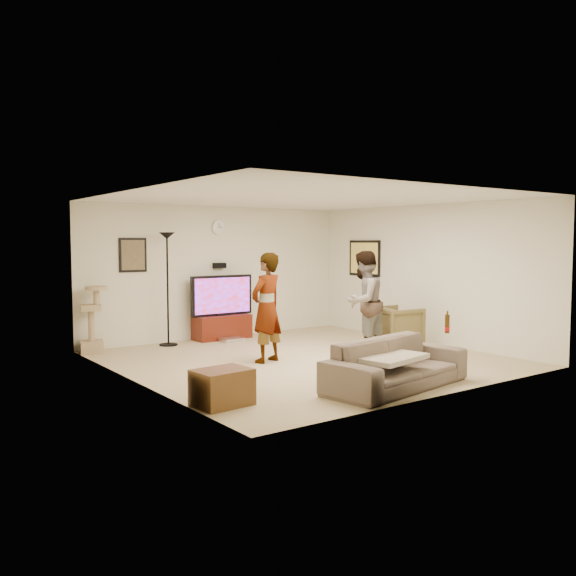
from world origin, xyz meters
TOP-DOWN VIEW (x-y plane):
  - floor at (0.00, 0.00)m, footprint 5.50×5.50m
  - ceiling at (0.00, 0.00)m, footprint 5.50×5.50m
  - wall_back at (0.00, 2.75)m, footprint 5.50×0.04m
  - wall_front at (0.00, -2.75)m, footprint 5.50×0.04m
  - wall_left at (-2.75, 0.00)m, footprint 0.04×5.50m
  - wall_right at (2.75, 0.00)m, footprint 0.04×5.50m
  - wall_clock at (0.00, 2.72)m, footprint 0.26×0.04m
  - wall_speaker at (0.00, 2.69)m, footprint 0.25×0.10m
  - picture_back at (-1.70, 2.73)m, footprint 0.42×0.03m
  - picture_right at (2.73, 1.60)m, footprint 0.03×0.78m
  - tv_stand at (-0.06, 2.50)m, footprint 1.08×0.45m
  - console_box at (-0.08, 2.11)m, footprint 0.40×0.30m
  - tv at (-0.06, 2.50)m, footprint 1.27×0.08m
  - tv_screen at (-0.06, 2.46)m, footprint 1.17×0.01m
  - floor_lamp at (-1.19, 2.43)m, footprint 0.32×0.32m
  - cat_tree at (-2.53, 2.50)m, footprint 0.43×0.43m
  - person_left at (-0.61, 0.17)m, footprint 0.70×0.56m
  - person_right at (1.13, -0.10)m, footprint 0.95×0.82m
  - sofa at (-0.22, -2.16)m, footprint 2.19×1.13m
  - throw_blanket at (-0.40, -2.16)m, footprint 1.02×0.86m
  - beer_bottle at (0.74, -2.16)m, footprint 0.06×0.06m
  - armchair at (1.95, -0.02)m, footprint 0.85×0.83m
  - side_table at (-2.40, -1.60)m, footprint 0.65×0.51m
  - toy_ball at (-1.95, -0.60)m, footprint 0.07×0.07m

SIDE VIEW (x-z plane):
  - floor at x=0.00m, z-range -0.02..0.00m
  - console_box at x=-0.08m, z-range 0.00..0.07m
  - toy_ball at x=-1.95m, z-range 0.00..0.07m
  - side_table at x=-2.40m, z-range 0.00..0.41m
  - tv_stand at x=-0.06m, z-range 0.00..0.45m
  - sofa at x=-0.22m, z-range 0.00..0.61m
  - armchair at x=1.95m, z-range 0.00..0.71m
  - throw_blanket at x=-0.40m, z-range 0.38..0.44m
  - cat_tree at x=-2.53m, z-range 0.00..1.11m
  - beer_bottle at x=0.74m, z-range 0.61..0.86m
  - tv at x=-0.06m, z-range 0.45..1.20m
  - tv_screen at x=-0.06m, z-range 0.50..1.16m
  - person_left at x=-0.61m, z-range 0.00..1.67m
  - person_right at x=1.13m, z-range 0.00..1.68m
  - floor_lamp at x=-1.19m, z-range 0.00..2.00m
  - wall_back at x=0.00m, z-range 0.00..2.50m
  - wall_front at x=0.00m, z-range 0.00..2.50m
  - wall_left at x=-2.75m, z-range 0.00..2.50m
  - wall_right at x=2.75m, z-range 0.00..2.50m
  - wall_speaker at x=0.00m, z-range 1.33..1.43m
  - picture_right at x=2.73m, z-range 1.19..1.81m
  - picture_back at x=-1.70m, z-range 1.34..1.86m
  - wall_clock at x=0.00m, z-range 1.97..2.23m
  - ceiling at x=0.00m, z-range 2.50..2.52m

